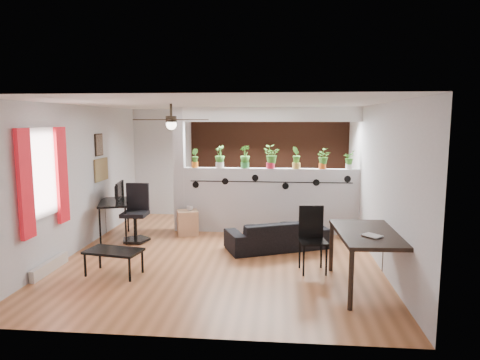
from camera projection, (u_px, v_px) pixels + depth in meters
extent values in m
cube|color=#9B5B32|center=(223.00, 256.00, 7.58)|extent=(6.30, 7.10, 0.10)
cube|color=#B7B7BA|center=(239.00, 163.00, 10.37)|extent=(6.30, 0.04, 2.90)
cube|color=#B7B7BA|center=(183.00, 221.00, 4.42)|extent=(6.30, 0.04, 2.90)
cube|color=#B7B7BA|center=(77.00, 178.00, 7.64)|extent=(0.04, 7.10, 2.90)
cube|color=#B7B7BA|center=(377.00, 182.00, 7.15)|extent=(0.04, 7.10, 2.90)
cube|color=white|center=(222.00, 101.00, 7.21)|extent=(6.30, 7.10, 0.10)
cube|color=#BCBCC1|center=(270.00, 201.00, 8.89)|extent=(3.60, 0.18, 1.35)
cube|color=white|center=(271.00, 114.00, 8.64)|extent=(3.60, 0.18, 0.30)
cube|color=#BCBCC1|center=(179.00, 170.00, 8.98)|extent=(0.22, 0.20, 2.60)
cube|color=brown|center=(272.00, 164.00, 10.25)|extent=(3.90, 0.05, 2.60)
cube|color=black|center=(270.00, 182.00, 8.73)|extent=(3.31, 0.01, 0.02)
cylinder|color=black|center=(196.00, 185.00, 8.89)|extent=(0.14, 0.01, 0.14)
cylinder|color=black|center=(225.00, 181.00, 8.82)|extent=(0.14, 0.01, 0.14)
cylinder|color=black|center=(255.00, 178.00, 8.75)|extent=(0.14, 0.01, 0.14)
cylinder|color=black|center=(285.00, 186.00, 8.72)|extent=(0.14, 0.01, 0.14)
cylinder|color=black|center=(316.00, 183.00, 8.65)|extent=(0.14, 0.01, 0.14)
cylinder|color=black|center=(348.00, 179.00, 8.58)|extent=(0.14, 0.01, 0.14)
cube|color=white|center=(41.00, 173.00, 6.41)|extent=(0.02, 0.95, 1.25)
cube|color=white|center=(42.00, 173.00, 6.41)|extent=(0.04, 1.05, 1.35)
cube|color=red|center=(25.00, 184.00, 5.93)|extent=(0.06, 0.30, 1.55)
cube|color=red|center=(62.00, 175.00, 6.92)|extent=(0.06, 0.30, 1.55)
cube|color=silver|center=(50.00, 266.00, 6.61)|extent=(0.08, 1.00, 0.18)
cube|color=olive|center=(101.00, 170.00, 8.56)|extent=(0.03, 0.60, 0.45)
cube|color=#8C7259|center=(99.00, 145.00, 8.44)|extent=(0.03, 0.30, 0.40)
cube|color=black|center=(99.00, 145.00, 8.44)|extent=(0.02, 0.34, 0.44)
cylinder|color=black|center=(171.00, 110.00, 7.01)|extent=(0.04, 0.04, 0.20)
cylinder|color=black|center=(171.00, 119.00, 7.03)|extent=(0.18, 0.18, 0.10)
sphere|color=white|center=(171.00, 125.00, 7.04)|extent=(0.17, 0.17, 0.17)
cube|color=black|center=(192.00, 120.00, 7.11)|extent=(0.55, 0.29, 0.01)
cube|color=black|center=(169.00, 120.00, 7.35)|extent=(0.29, 0.55, 0.01)
cube|color=black|center=(150.00, 120.00, 6.94)|extent=(0.55, 0.29, 0.01)
cube|color=black|center=(173.00, 120.00, 6.70)|extent=(0.29, 0.55, 0.01)
cylinder|color=orange|center=(195.00, 165.00, 8.93)|extent=(0.14, 0.14, 0.12)
imported|color=#26611B|center=(195.00, 156.00, 8.90)|extent=(0.24, 0.25, 0.30)
cylinder|color=silver|center=(220.00, 165.00, 8.88)|extent=(0.17, 0.17, 0.12)
imported|color=#26611B|center=(220.00, 154.00, 8.85)|extent=(0.31, 0.31, 0.36)
cylinder|color=#328A40|center=(245.00, 165.00, 8.83)|extent=(0.17, 0.17, 0.12)
imported|color=#26611B|center=(245.00, 154.00, 8.80)|extent=(0.32, 0.30, 0.37)
cylinder|color=red|center=(271.00, 165.00, 8.78)|extent=(0.18, 0.18, 0.12)
imported|color=#26611B|center=(271.00, 154.00, 8.75)|extent=(0.30, 0.27, 0.38)
cylinder|color=gold|center=(296.00, 166.00, 8.74)|extent=(0.17, 0.17, 0.12)
imported|color=#26611B|center=(297.00, 155.00, 8.71)|extent=(0.20, 0.25, 0.35)
cylinder|color=#CA5317|center=(322.00, 166.00, 8.69)|extent=(0.15, 0.15, 0.12)
imported|color=#26611B|center=(323.00, 156.00, 8.66)|extent=(0.25, 0.27, 0.32)
cylinder|color=silver|center=(349.00, 166.00, 8.64)|extent=(0.13, 0.13, 0.12)
imported|color=#26611B|center=(349.00, 157.00, 8.61)|extent=(0.21, 0.23, 0.28)
imported|color=black|center=(277.00, 235.00, 7.80)|extent=(1.87, 1.31, 0.51)
cube|color=tan|center=(188.00, 223.00, 8.76)|extent=(0.50, 0.47, 0.50)
imported|color=gray|center=(190.00, 208.00, 8.72)|extent=(0.14, 0.14, 0.10)
cube|color=black|center=(114.00, 202.00, 8.40)|extent=(0.83, 1.15, 0.04)
cylinder|color=black|center=(100.00, 227.00, 7.94)|extent=(0.04, 0.04, 0.71)
cylinder|color=black|center=(126.00, 226.00, 8.04)|extent=(0.04, 0.04, 0.71)
cylinder|color=black|center=(105.00, 216.00, 8.87)|extent=(0.04, 0.04, 0.71)
cylinder|color=black|center=(128.00, 215.00, 8.96)|extent=(0.04, 0.04, 0.71)
imported|color=black|center=(117.00, 195.00, 8.53)|extent=(0.36, 0.12, 0.20)
cylinder|color=black|center=(136.00, 240.00, 8.25)|extent=(0.57, 0.57, 0.04)
cylinder|color=black|center=(135.00, 227.00, 8.22)|extent=(0.07, 0.07, 0.48)
cube|color=black|center=(135.00, 214.00, 8.18)|extent=(0.47, 0.47, 0.08)
cube|color=black|center=(138.00, 196.00, 8.35)|extent=(0.44, 0.07, 0.53)
cube|color=black|center=(371.00, 234.00, 5.86)|extent=(0.98, 1.53, 0.05)
cylinder|color=black|center=(351.00, 281.00, 5.24)|extent=(0.06, 0.06, 0.76)
cylinder|color=black|center=(419.00, 282.00, 5.21)|extent=(0.06, 0.06, 0.76)
cylinder|color=black|center=(331.00, 247.00, 6.63)|extent=(0.06, 0.06, 0.76)
cylinder|color=black|center=(385.00, 248.00, 6.60)|extent=(0.06, 0.06, 0.76)
imported|color=gray|center=(368.00, 237.00, 5.57)|extent=(0.29, 0.29, 0.02)
cube|color=black|center=(313.00, 242.00, 6.56)|extent=(0.46, 0.46, 0.03)
cube|color=black|center=(311.00, 222.00, 6.70)|extent=(0.39, 0.08, 0.52)
cube|color=black|center=(304.00, 260.00, 6.42)|extent=(0.03, 0.03, 0.48)
cube|color=black|center=(326.00, 260.00, 6.43)|extent=(0.03, 0.03, 0.48)
cube|color=black|center=(300.00, 238.00, 6.72)|extent=(0.03, 0.03, 0.99)
cube|color=black|center=(322.00, 238.00, 6.74)|extent=(0.03, 0.03, 0.99)
cube|color=black|center=(114.00, 251.00, 6.46)|extent=(0.90, 0.60, 0.04)
cylinder|color=black|center=(85.00, 265.00, 6.41)|extent=(0.04, 0.04, 0.35)
cylinder|color=black|center=(130.00, 270.00, 6.21)|extent=(0.04, 0.04, 0.35)
cylinder|color=black|center=(100.00, 257.00, 6.77)|extent=(0.04, 0.04, 0.35)
cylinder|color=black|center=(142.00, 262.00, 6.57)|extent=(0.04, 0.04, 0.35)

